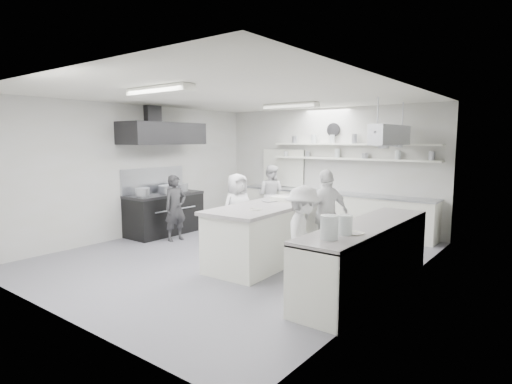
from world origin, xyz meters
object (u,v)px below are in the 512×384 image
Objects in this scene: prep_island at (270,234)px; cook_stove at (175,208)px; cook_back at (271,195)px; back_counter at (331,211)px; right_counter at (366,258)px; stove at (165,215)px.

cook_stove reaches higher than prep_island.
cook_stove is 2.78m from cook_back.
back_counter is 3.46× the size of cook_stove.
back_counter is 1.62m from cook_back.
back_counter is at bearing 124.65° from right_counter.
back_counter is 1.84× the size of prep_island.
cook_back is (0.64, 2.70, 0.06)m from cook_stove.
prep_island is 3.31m from cook_back.
prep_island is at bearing -83.23° from back_counter.
right_counter is 2.01m from prep_island.
prep_island reaches higher than right_counter.
stove is 3.28m from prep_island.
cook_back is at bearing 60.56° from stove.
prep_island is 1.87× the size of cook_stove.
stove is at bearing -136.01° from back_counter.
prep_island is 1.73× the size of cook_back.
cook_back is at bearing 122.57° from prep_island.
cook_back is at bearing -3.95° from cook_stove.
stove is at bearing 172.31° from prep_island.
cook_stove is (-2.54, -0.01, 0.22)m from prep_island.
cook_stove is 0.92× the size of cook_back.
stove is at bearing 173.48° from right_counter.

